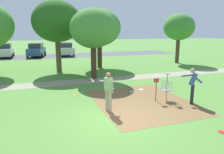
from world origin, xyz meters
The scene contains 19 objects.
ground_plane centered at (0.00, 0.00, 0.00)m, with size 160.00×160.00×0.00m, color #518438.
dirt_tee_pad centered at (2.06, 1.73, 0.00)m, with size 4.46×5.60×0.01m, color brown.
disc_golf_basket centered at (3.22, 1.45, 0.75)m, with size 0.98×0.58×1.39m.
player_foreground_watching centered at (0.08, 1.04, 0.97)m, with size 0.44×0.50×1.71m.
player_throwing centered at (4.15, 0.63, 0.99)m, with size 0.67×1.08×1.71m.
frisbee_near_basket centered at (-0.89, 3.82, 0.01)m, with size 0.24×0.24×0.02m, color orange.
frisbee_by_tee centered at (-0.73, 5.53, 0.01)m, with size 0.24×0.24×0.02m, color orange.
frisbee_mid_grass centered at (3.03, 3.67, 0.01)m, with size 0.26×0.26×0.02m, color white.
frisbee_far_left centered at (2.29, 3.44, 0.01)m, with size 0.22×0.22×0.02m, color white.
frisbee_far_right centered at (3.10, -2.17, 0.01)m, with size 0.25×0.25×0.02m, color red.
tree_near_left centered at (-0.92, 11.26, 4.17)m, with size 4.01×4.01×5.90m.
tree_mid_center centered at (11.78, 12.13, 3.80)m, with size 3.26×3.26×5.22m.
tree_mid_right centered at (1.20, 7.66, 3.57)m, with size 3.29×3.29×5.00m.
tree_far_center centered at (2.94, 12.01, 3.72)m, with size 3.96×3.96×5.43m.
parking_lot_strip centered at (0.00, 23.66, 0.00)m, with size 36.00×6.00×0.01m, color #4C4C51.
parked_car_leftmost centered at (-6.54, 23.95, 0.92)m, with size 2.00×4.21×1.84m.
parked_car_center_left centered at (-2.62, 23.40, 0.92)m, with size 2.60×4.48×1.84m.
parked_car_center_right centered at (1.20, 23.47, 0.92)m, with size 2.21×4.32×1.84m.
gravel_path centered at (0.00, 6.94, 0.00)m, with size 40.00×1.51×0.00m, color gray.
Camera 1 is at (-2.74, -7.27, 3.40)m, focal length 34.13 mm.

